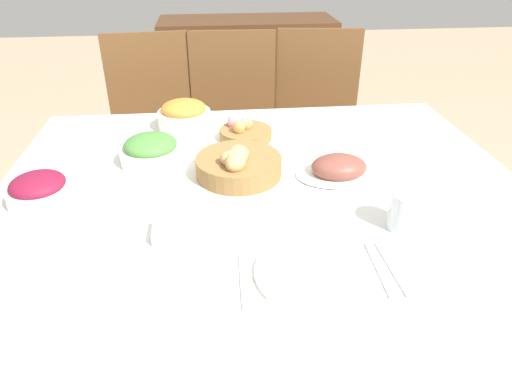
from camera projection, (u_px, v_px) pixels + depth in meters
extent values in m
plane|color=tan|center=(260.00, 356.00, 1.73)|extent=(12.00, 12.00, 0.00)
cube|color=silver|center=(261.00, 279.00, 1.54)|extent=(1.53, 1.18, 0.77)
cylinder|color=brown|center=(196.00, 216.00, 2.18)|extent=(0.03, 0.03, 0.43)
cylinder|color=brown|center=(277.00, 213.00, 2.20)|extent=(0.03, 0.03, 0.43)
cylinder|color=brown|center=(200.00, 177.00, 2.52)|extent=(0.03, 0.03, 0.43)
cylinder|color=brown|center=(270.00, 175.00, 2.54)|extent=(0.03, 0.03, 0.43)
cube|color=brown|center=(235.00, 155.00, 2.25)|extent=(0.44, 0.44, 0.02)
cube|color=brown|center=(233.00, 87.00, 2.29)|extent=(0.42, 0.04, 0.55)
cylinder|color=brown|center=(121.00, 223.00, 2.13)|extent=(0.03, 0.03, 0.43)
cylinder|color=brown|center=(204.00, 214.00, 2.20)|extent=(0.03, 0.03, 0.43)
cylinder|color=brown|center=(125.00, 183.00, 2.46)|extent=(0.03, 0.03, 0.43)
cylinder|color=brown|center=(197.00, 176.00, 2.53)|extent=(0.03, 0.03, 0.43)
cube|color=brown|center=(158.00, 158.00, 2.22)|extent=(0.46, 0.46, 0.02)
cube|color=brown|center=(151.00, 89.00, 2.25)|extent=(0.42, 0.06, 0.55)
cylinder|color=brown|center=(280.00, 210.00, 2.23)|extent=(0.03, 0.03, 0.43)
cylinder|color=brown|center=(359.00, 210.00, 2.23)|extent=(0.03, 0.03, 0.43)
cylinder|color=brown|center=(277.00, 172.00, 2.57)|extent=(0.03, 0.03, 0.43)
cylinder|color=brown|center=(346.00, 172.00, 2.57)|extent=(0.03, 0.03, 0.43)
cube|color=brown|center=(318.00, 151.00, 2.29)|extent=(0.46, 0.46, 0.02)
cube|color=brown|center=(317.00, 84.00, 2.32)|extent=(0.42, 0.06, 0.55)
cube|color=#4C2D19|center=(247.00, 85.00, 3.22)|extent=(1.16, 0.44, 0.89)
cylinder|color=olive|center=(239.00, 166.00, 1.37)|extent=(0.26, 0.26, 0.06)
ellipsoid|color=tan|center=(236.00, 157.00, 1.33)|extent=(0.09, 0.09, 0.05)
ellipsoid|color=tan|center=(235.00, 162.00, 1.28)|extent=(0.08, 0.09, 0.06)
ellipsoid|color=tan|center=(238.00, 154.00, 1.34)|extent=(0.09, 0.09, 0.05)
ellipsoid|color=tan|center=(231.00, 159.00, 1.30)|extent=(0.09, 0.08, 0.05)
cylinder|color=olive|center=(246.00, 134.00, 1.61)|extent=(0.18, 0.18, 0.03)
ellipsoid|color=#60B2E0|center=(247.00, 123.00, 1.61)|extent=(0.03, 0.03, 0.04)
ellipsoid|color=#F29E4C|center=(246.00, 124.00, 1.60)|extent=(0.04, 0.04, 0.05)
ellipsoid|color=#F29E4C|center=(239.00, 127.00, 1.57)|extent=(0.04, 0.04, 0.05)
ellipsoid|color=#B27AD1|center=(245.00, 124.00, 1.60)|extent=(0.04, 0.04, 0.05)
ellipsoid|color=pink|center=(232.00, 122.00, 1.61)|extent=(0.04, 0.04, 0.05)
ellipsoid|color=white|center=(338.00, 175.00, 1.37)|extent=(0.26, 0.18, 0.01)
ellipsoid|color=brown|center=(339.00, 167.00, 1.36)|extent=(0.17, 0.13, 0.07)
cylinder|color=white|center=(185.00, 120.00, 1.68)|extent=(0.19, 0.19, 0.07)
ellipsoid|color=orange|center=(184.00, 108.00, 1.66)|extent=(0.16, 0.16, 0.06)
cylinder|color=white|center=(152.00, 155.00, 1.44)|extent=(0.20, 0.20, 0.05)
ellipsoid|color=#478438|center=(150.00, 145.00, 1.42)|extent=(0.17, 0.17, 0.06)
cylinder|color=white|center=(40.00, 194.00, 1.23)|extent=(0.17, 0.17, 0.05)
ellipsoid|color=maroon|center=(37.00, 184.00, 1.22)|extent=(0.15, 0.15, 0.05)
cylinder|color=white|center=(311.00, 273.00, 0.98)|extent=(0.25, 0.25, 0.01)
cube|color=silver|center=(243.00, 278.00, 0.97)|extent=(0.02, 0.18, 0.00)
cube|color=silver|center=(378.00, 269.00, 1.00)|extent=(0.02, 0.18, 0.00)
cube|color=silver|center=(391.00, 268.00, 1.00)|extent=(0.02, 0.18, 0.00)
cylinder|color=silver|center=(406.00, 211.00, 1.12)|extent=(0.08, 0.08, 0.10)
cube|color=white|center=(179.00, 230.00, 1.10)|extent=(0.13, 0.08, 0.03)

